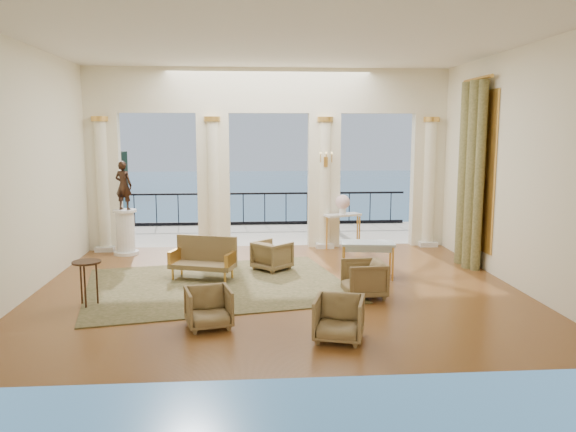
{
  "coord_description": "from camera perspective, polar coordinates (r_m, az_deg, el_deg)",
  "views": [
    {
      "loc": [
        -0.59,
        -10.36,
        2.93
      ],
      "look_at": [
        0.24,
        0.6,
        1.28
      ],
      "focal_mm": 35.0,
      "sensor_mm": 36.0,
      "label": 1
    }
  ],
  "objects": [
    {
      "name": "settee",
      "position": [
        11.44,
        -8.52,
        -4.25
      ],
      "size": [
        1.39,
        0.92,
        0.85
      ],
      "rotation": [
        0.0,
        0.0,
        -0.32
      ],
      "color": "#4F391F",
      "rests_on": "ground"
    },
    {
      "name": "palm_tree",
      "position": [
        17.19,
        4.47,
        12.36
      ],
      "size": [
        2.0,
        2.0,
        4.5
      ],
      "color": "#4C3823",
      "rests_on": "terrace"
    },
    {
      "name": "game_table",
      "position": [
        11.48,
        8.1,
        -3.0
      ],
      "size": [
        1.14,
        0.73,
        0.73
      ],
      "rotation": [
        0.0,
        0.0,
        -0.14
      ],
      "color": "#A9C2D7",
      "rests_on": "ground"
    },
    {
      "name": "armchair_c",
      "position": [
        10.18,
        7.73,
        -6.16
      ],
      "size": [
        0.7,
        0.75,
        0.73
      ],
      "primitive_type": "imported",
      "rotation": [
        0.0,
        0.0,
        -1.51
      ],
      "color": "#4F391F",
      "rests_on": "ground"
    },
    {
      "name": "side_table",
      "position": [
        10.08,
        -19.76,
        -4.95
      ],
      "size": [
        0.48,
        0.48,
        0.78
      ],
      "color": "black",
      "rests_on": "ground"
    },
    {
      "name": "urn",
      "position": [
        14.19,
        5.58,
        1.32
      ],
      "size": [
        0.37,
        0.37,
        0.49
      ],
      "color": "white",
      "rests_on": "console_table"
    },
    {
      "name": "arcade",
      "position": [
        14.2,
        -1.94,
        7.11
      ],
      "size": [
        9.0,
        0.56,
        4.5
      ],
      "color": "#F4EBC4",
      "rests_on": "ground"
    },
    {
      "name": "rug",
      "position": [
        10.99,
        -7.22,
        -6.96
      ],
      "size": [
        5.46,
        4.61,
        0.02
      ],
      "primitive_type": "cube",
      "rotation": [
        0.0,
        0.0,
        0.19
      ],
      "color": "#303719",
      "rests_on": "ground"
    },
    {
      "name": "room_walls",
      "position": [
        9.26,
        -0.67,
        8.2
      ],
      "size": [
        9.0,
        9.0,
        9.0
      ],
      "color": "white",
      "rests_on": "ground"
    },
    {
      "name": "curtain",
      "position": [
        12.85,
        18.03,
        4.03
      ],
      "size": [
        0.33,
        1.4,
        4.09
      ],
      "color": "brown",
      "rests_on": "ground"
    },
    {
      "name": "terrace",
      "position": [
        16.44,
        -2.18,
        -1.94
      ],
      "size": [
        10.0,
        3.6,
        0.1
      ],
      "primitive_type": "cube",
      "color": "#A59B8A",
      "rests_on": "ground"
    },
    {
      "name": "wall_sconce",
      "position": [
        14.03,
        3.87,
        5.62
      ],
      "size": [
        0.3,
        0.11,
        0.33
      ],
      "color": "gold",
      "rests_on": "arcade"
    },
    {
      "name": "window_frame",
      "position": [
        12.92,
        18.82,
        4.38
      ],
      "size": [
        0.04,
        1.6,
        3.4
      ],
      "primitive_type": "cube",
      "color": "gold",
      "rests_on": "room_walls"
    },
    {
      "name": "balustrade",
      "position": [
        17.95,
        -2.38,
        0.43
      ],
      "size": [
        9.0,
        0.06,
        1.03
      ],
      "color": "black",
      "rests_on": "terrace"
    },
    {
      "name": "armchair_a",
      "position": [
        8.65,
        -8.07,
        -9.02
      ],
      "size": [
        0.78,
        0.75,
        0.67
      ],
      "primitive_type": "imported",
      "rotation": [
        0.0,
        0.0,
        0.24
      ],
      "color": "#4F391F",
      "rests_on": "ground"
    },
    {
      "name": "console_table",
      "position": [
        14.25,
        5.55,
        -0.39
      ],
      "size": [
        1.0,
        0.69,
        0.89
      ],
      "rotation": [
        0.0,
        0.0,
        0.4
      ],
      "color": "silver",
      "rests_on": "ground"
    },
    {
      "name": "armchair_b",
      "position": [
        8.09,
        5.2,
        -10.14
      ],
      "size": [
        0.82,
        0.79,
        0.69
      ],
      "primitive_type": "imported",
      "rotation": [
        0.0,
        0.0,
        -0.28
      ],
      "color": "#4F391F",
      "rests_on": "ground"
    },
    {
      "name": "pedestal",
      "position": [
        14.08,
        -16.18,
        -1.66
      ],
      "size": [
        0.6,
        0.6,
        1.09
      ],
      "color": "silver",
      "rests_on": "ground"
    },
    {
      "name": "statue",
      "position": [
        13.93,
        -16.37,
        3.0
      ],
      "size": [
        0.49,
        0.41,
        1.16
      ],
      "primitive_type": "imported",
      "rotation": [
        0.0,
        0.0,
        2.79
      ],
      "color": "black",
      "rests_on": "pedestal"
    },
    {
      "name": "armchair_d",
      "position": [
        12.03,
        -1.62,
        -3.89
      ],
      "size": [
        0.92,
        0.92,
        0.69
      ],
      "primitive_type": "imported",
      "rotation": [
        0.0,
        0.0,
        2.34
      ],
      "color": "#4F391F",
      "rests_on": "ground"
    },
    {
      "name": "headland",
      "position": [
        85.78,
        -24.39,
        3.78
      ],
      "size": [
        22.0,
        18.0,
        6.0
      ],
      "primitive_type": "cube",
      "color": "black",
      "rests_on": "sea"
    },
    {
      "name": "floor",
      "position": [
        10.78,
        -1.02,
        -7.26
      ],
      "size": [
        9.0,
        9.0,
        0.0
      ],
      "primitive_type": "plane",
      "color": "#54320E",
      "rests_on": "ground"
    },
    {
      "name": "sea",
      "position": [
        70.93,
        -3.79,
        1.25
      ],
      "size": [
        160.0,
        160.0,
        0.0
      ],
      "primitive_type": "plane",
      "color": "#30688D",
      "rests_on": "ground"
    }
  ]
}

